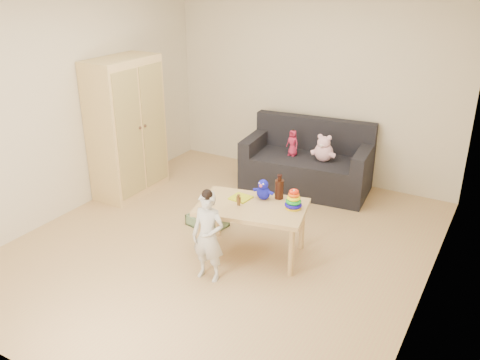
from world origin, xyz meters
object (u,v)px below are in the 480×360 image
Objects in this scene: wardrobe at (127,127)px; sofa at (306,173)px; toddler at (208,237)px; play_table at (252,230)px.

wardrobe is 1.08× the size of sofa.
wardrobe reaches higher than sofa.
sofa is (1.93, 1.17, -0.63)m from wardrobe.
play_table is at bearing 72.00° from toddler.
toddler reaches higher than sofa.
sofa is at bearing 86.74° from toddler.
sofa is at bearing 31.24° from wardrobe.
wardrobe is 2.32m from toddler.
toddler is (-0.14, -0.57, 0.15)m from play_table.
sofa is 1.52× the size of play_table.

